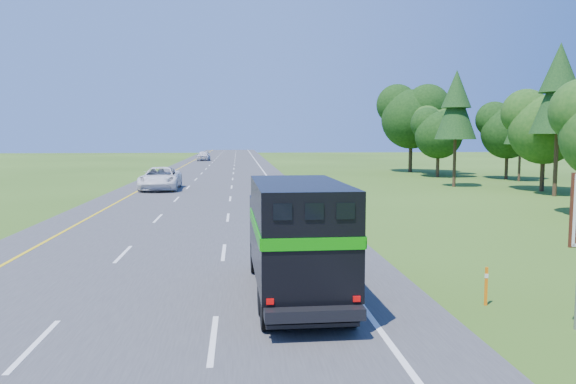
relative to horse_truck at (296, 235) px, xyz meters
name	(u,v)px	position (x,y,z in m)	size (l,w,h in m)	color
road	(212,184)	(-3.90, 36.05, -1.70)	(15.00, 260.00, 0.04)	#38383A
lane_markings	(212,184)	(-3.90, 36.05, -1.67)	(11.15, 260.00, 0.01)	yellow
horse_truck	(296,235)	(0.00, 0.00, 0.00)	(2.37, 7.13, 3.14)	black
white_suv	(160,178)	(-7.77, 31.27, -0.77)	(3.00, 6.51, 1.81)	white
far_car	(204,156)	(-7.58, 85.92, -0.80)	(2.08, 5.17, 1.76)	silver
delineator	(486,285)	(4.80, -1.04, -1.18)	(0.08, 0.05, 1.00)	orange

